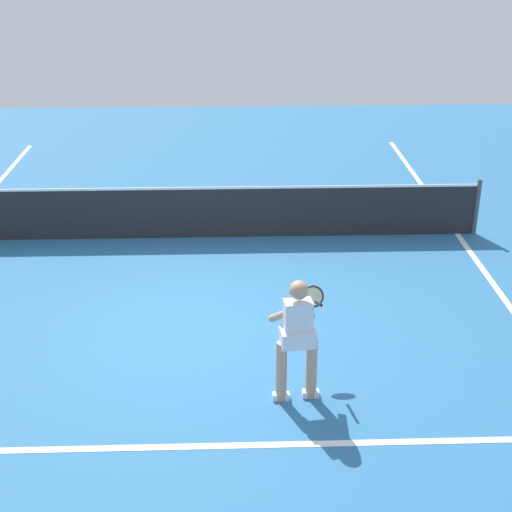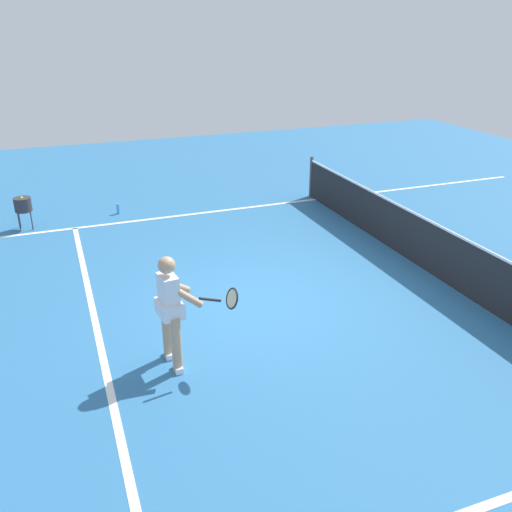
# 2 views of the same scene
# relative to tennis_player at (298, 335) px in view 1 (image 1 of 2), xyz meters

# --- Properties ---
(ground_plane) EXTENTS (26.78, 26.78, 0.00)m
(ground_plane) POSITION_rel_tennis_player_xyz_m (-1.22, 1.65, -0.85)
(ground_plane) COLOR teal
(service_line_marking) EXTENTS (9.11, 0.10, 0.01)m
(service_line_marking) POSITION_rel_tennis_player_xyz_m (-1.22, -0.90, -0.84)
(service_line_marking) COLOR white
(service_line_marking) RESTS_ON ground
(court_net) EXTENTS (9.79, 0.08, 1.03)m
(court_net) POSITION_rel_tennis_player_xyz_m (-1.22, 4.93, -0.37)
(court_net) COLOR #4C4C51
(court_net) RESTS_ON ground
(tennis_player) EXTENTS (0.73, 1.00, 1.55)m
(tennis_player) POSITION_rel_tennis_player_xyz_m (0.00, 0.00, 0.00)
(tennis_player) COLOR tan
(tennis_player) RESTS_ON ground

